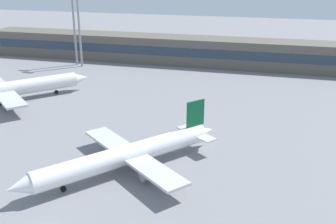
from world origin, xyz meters
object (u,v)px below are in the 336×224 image
at_px(airplane_near, 125,155).
at_px(floodlight_tower_east, 74,20).
at_px(floodlight_tower_west, 79,21).
at_px(airplane_mid, 8,89).

distance_m(airplane_near, floodlight_tower_east, 80.53).
distance_m(airplane_near, floodlight_tower_west, 77.58).
xyz_separation_m(airplane_near, airplane_mid, (-40.87, 25.72, 0.33)).
height_order(floodlight_tower_west, floodlight_tower_east, floodlight_tower_west).
xyz_separation_m(airplane_mid, floodlight_tower_west, (-0.19, 38.97, 11.83)).
relative_size(airplane_near, floodlight_tower_west, 1.20).
bearing_deg(floodlight_tower_west, floodlight_tower_east, 147.03).
xyz_separation_m(airplane_mid, floodlight_tower_east, (-2.94, 40.75, 11.79)).
relative_size(airplane_mid, floodlight_tower_east, 1.30).
distance_m(airplane_mid, floodlight_tower_west, 40.72).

